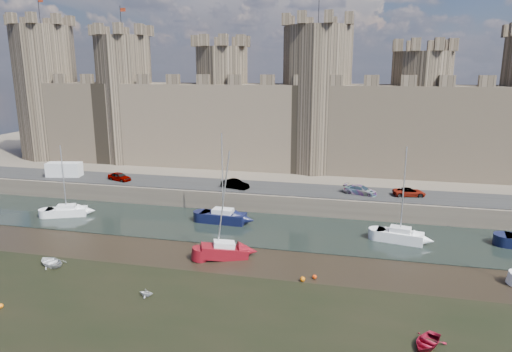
# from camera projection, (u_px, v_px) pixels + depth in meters

# --- Properties ---
(ground) EXTENTS (160.00, 160.00, 0.00)m
(ground) POSITION_uv_depth(u_px,v_px,m) (213.00, 345.00, 32.32)
(ground) COLOR black
(ground) RESTS_ON ground
(water_channel) EXTENTS (160.00, 12.00, 0.08)m
(water_channel) POSITION_uv_depth(u_px,v_px,m) (276.00, 230.00, 55.06)
(water_channel) COLOR black
(water_channel) RESTS_ON ground
(quay) EXTENTS (160.00, 60.00, 2.50)m
(quay) POSITION_uv_depth(u_px,v_px,m) (310.00, 162.00, 88.89)
(quay) COLOR #4C443A
(quay) RESTS_ON ground
(road) EXTENTS (160.00, 7.00, 0.10)m
(road) POSITION_uv_depth(u_px,v_px,m) (289.00, 189.00, 63.95)
(road) COLOR black
(road) RESTS_ON quay
(castle) EXTENTS (108.50, 11.00, 29.00)m
(castle) POSITION_uv_depth(u_px,v_px,m) (300.00, 114.00, 75.24)
(castle) COLOR #42382B
(castle) RESTS_ON quay
(car_0) EXTENTS (4.17, 2.74, 1.32)m
(car_0) POSITION_uv_depth(u_px,v_px,m) (119.00, 177.00, 68.57)
(car_0) COLOR gray
(car_0) RESTS_ON quay
(car_1) EXTENTS (4.27, 2.50, 1.33)m
(car_1) POSITION_uv_depth(u_px,v_px,m) (235.00, 184.00, 64.14)
(car_1) COLOR gray
(car_1) RESTS_ON quay
(car_2) EXTENTS (4.77, 2.99, 1.29)m
(car_2) POSITION_uv_depth(u_px,v_px,m) (360.00, 190.00, 61.14)
(car_2) COLOR gray
(car_2) RESTS_ON quay
(car_3) EXTENTS (4.47, 2.70, 1.16)m
(car_3) POSITION_uv_depth(u_px,v_px,m) (409.00, 192.00, 60.30)
(car_3) COLOR gray
(car_3) RESTS_ON quay
(van) EXTENTS (5.50, 3.07, 2.26)m
(van) POSITION_uv_depth(u_px,v_px,m) (64.00, 170.00, 71.02)
(van) COLOR silver
(van) RESTS_ON quay
(sailboat_0) EXTENTS (5.40, 3.76, 9.42)m
(sailboat_0) POSITION_uv_depth(u_px,v_px,m) (67.00, 211.00, 60.10)
(sailboat_0) COLOR silver
(sailboat_0) RESTS_ON ground
(sailboat_1) EXTENTS (5.76, 2.44, 11.37)m
(sailboat_1) POSITION_uv_depth(u_px,v_px,m) (223.00, 216.00, 57.45)
(sailboat_1) COLOR black
(sailboat_1) RESTS_ON ground
(sailboat_2) EXTENTS (5.31, 2.89, 10.84)m
(sailboat_2) POSITION_uv_depth(u_px,v_px,m) (400.00, 235.00, 51.08)
(sailboat_2) COLOR white
(sailboat_2) RESTS_ON ground
(sailboat_4) EXTENTS (5.19, 3.57, 11.31)m
(sailboat_4) POSITION_uv_depth(u_px,v_px,m) (224.00, 251.00, 46.87)
(sailboat_4) COLOR maroon
(sailboat_4) RESTS_ON ground
(dinghy_3) EXTENTS (1.26, 1.09, 0.66)m
(dinghy_3) POSITION_uv_depth(u_px,v_px,m) (146.00, 293.00, 39.03)
(dinghy_3) COLOR silver
(dinghy_3) RESTS_ON ground
(dinghy_4) EXTENTS (3.27, 3.61, 0.61)m
(dinghy_4) POSITION_uv_depth(u_px,v_px,m) (427.00, 342.00, 32.13)
(dinghy_4) COLOR maroon
(dinghy_4) RESTS_ON ground
(dinghy_6) EXTENTS (3.79, 3.38, 0.65)m
(dinghy_6) POSITION_uv_depth(u_px,v_px,m) (51.00, 262.00, 45.35)
(dinghy_6) COLOR silver
(dinghy_6) RESTS_ON ground
(buoy_0) EXTENTS (0.43, 0.43, 0.43)m
(buoy_0) POSITION_uv_depth(u_px,v_px,m) (1.00, 306.00, 37.18)
(buoy_0) COLOR #D36109
(buoy_0) RESTS_ON ground
(buoy_1) EXTENTS (0.48, 0.48, 0.48)m
(buoy_1) POSITION_uv_depth(u_px,v_px,m) (303.00, 279.00, 41.80)
(buoy_1) COLOR #D36309
(buoy_1) RESTS_ON ground
(buoy_3) EXTENTS (0.42, 0.42, 0.42)m
(buoy_3) POSITION_uv_depth(u_px,v_px,m) (315.00, 277.00, 42.34)
(buoy_3) COLOR red
(buoy_3) RESTS_ON ground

